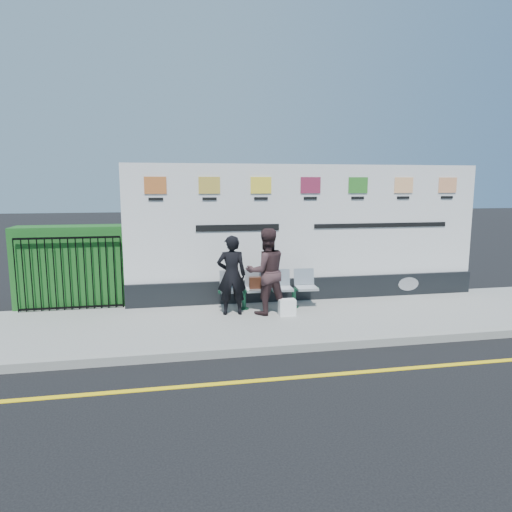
{
  "coord_description": "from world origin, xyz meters",
  "views": [
    {
      "loc": [
        -2.55,
        -5.85,
        2.69
      ],
      "look_at": [
        -0.83,
        3.13,
        1.25
      ],
      "focal_mm": 32.0,
      "sensor_mm": 36.0,
      "label": 1
    }
  ],
  "objects_px": {
    "bench": "(269,298)",
    "woman_right": "(266,271)",
    "billboard": "(308,242)",
    "woman_left": "(232,275)"
  },
  "relations": [
    {
      "from": "woman_left",
      "to": "billboard",
      "type": "bearing_deg",
      "value": -149.83
    },
    {
      "from": "bench",
      "to": "woman_right",
      "type": "bearing_deg",
      "value": -108.07
    },
    {
      "from": "billboard",
      "to": "woman_right",
      "type": "bearing_deg",
      "value": -139.41
    },
    {
      "from": "billboard",
      "to": "woman_left",
      "type": "xyz_separation_m",
      "value": [
        -1.86,
        -0.93,
        -0.51
      ]
    },
    {
      "from": "woman_left",
      "to": "woman_right",
      "type": "xyz_separation_m",
      "value": [
        0.68,
        -0.08,
        0.07
      ]
    },
    {
      "from": "woman_left",
      "to": "woman_right",
      "type": "bearing_deg",
      "value": 176.85
    },
    {
      "from": "bench",
      "to": "billboard",
      "type": "bearing_deg",
      "value": 34.69
    },
    {
      "from": "billboard",
      "to": "bench",
      "type": "relative_size",
      "value": 3.95
    },
    {
      "from": "woman_right",
      "to": "bench",
      "type": "bearing_deg",
      "value": -119.35
    },
    {
      "from": "billboard",
      "to": "woman_left",
      "type": "relative_size",
      "value": 5.04
    }
  ]
}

